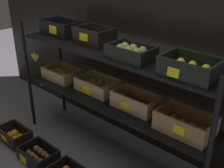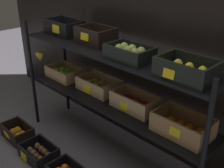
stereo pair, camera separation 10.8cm
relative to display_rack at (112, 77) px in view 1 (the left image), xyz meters
The scene contains 5 objects.
ground_plane 0.75m from the display_rack, 53.04° to the right, with size 10.00×10.00×0.00m, color slate.
storefront_wall 0.52m from the display_rack, 89.44° to the left, with size 4.25×0.12×2.15m, color black.
display_rack is the anchor object (origin of this frame).
crate_ground_orange 1.18m from the display_rack, 148.20° to the right, with size 0.32×0.21×0.14m.
crate_ground_kiwi 0.96m from the display_rack, 128.45° to the right, with size 0.32×0.24×0.11m.
Camera 1 is at (1.37, -1.51, 1.63)m, focal length 44.84 mm.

